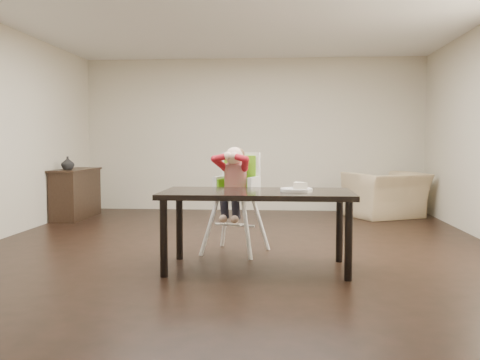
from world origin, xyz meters
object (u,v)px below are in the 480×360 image
object	(u,v)px
armchair	(386,187)
sideboard	(76,193)
dining_table	(257,199)
high_chair	(236,178)

from	to	relation	value
armchair	sideboard	world-z (taller)	armchair
armchair	dining_table	bearing A→B (deg)	36.52
dining_table	armchair	bearing A→B (deg)	62.66
high_chair	sideboard	distance (m)	3.76
high_chair	armchair	xyz separation A→B (m)	(2.19, 2.95, -0.33)
armchair	sideboard	bearing A→B (deg)	-20.81
dining_table	armchair	size ratio (longest dim) A/B	1.61
dining_table	high_chair	bearing A→B (deg)	108.86
dining_table	sideboard	distance (m)	4.47
high_chair	armchair	distance (m)	3.68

